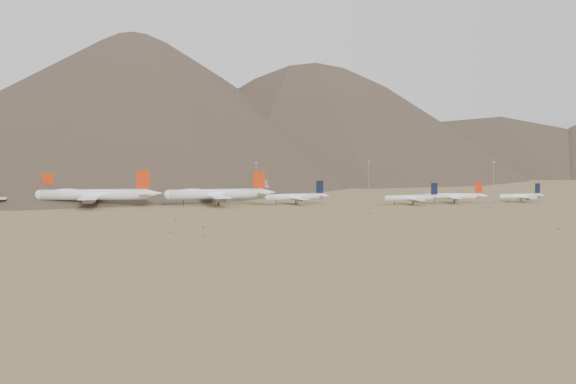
{
  "coord_description": "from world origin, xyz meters",
  "views": [
    {
      "loc": [
        -4.76,
        -423.05,
        33.86
      ],
      "look_at": [
        39.99,
        30.0,
        7.97
      ],
      "focal_mm": 45.0,
      "sensor_mm": 36.0,
      "label": 1
    }
  ],
  "objects": [
    {
      "name": "narrowbody_d",
      "position": [
        196.26,
        36.04,
        4.01
      ],
      "size": [
        36.28,
        26.95,
        12.36
      ],
      "rotation": [
        0.0,
        0.0,
        0.3
      ],
      "color": "white",
      "rests_on": "ground"
    },
    {
      "name": "narrowbody_b",
      "position": [
        118.6,
        20.78,
        4.4
      ],
      "size": [
        40.64,
        29.75,
        13.55
      ],
      "rotation": [
        0.0,
        0.0,
        0.19
      ],
      "color": "white",
      "rests_on": "ground"
    },
    {
      "name": "mast_west",
      "position": [
        -66.86,
        133.63,
        14.2
      ],
      "size": [
        2.0,
        0.6,
        25.7
      ],
      "color": "gray",
      "rests_on": "ground"
    },
    {
      "name": "mast_centre",
      "position": [
        24.26,
        112.51,
        14.2
      ],
      "size": [
        2.0,
        0.6,
        25.7
      ],
      "color": "gray",
      "rests_on": "ground"
    },
    {
      "name": "widebody_west",
      "position": [
        -135.44,
        36.1,
        6.93
      ],
      "size": [
        66.96,
        52.41,
        20.09
      ],
      "rotation": [
        0.0,
        0.0,
        0.19
      ],
      "color": "white",
      "rests_on": "ground"
    },
    {
      "name": "narrowbody_c",
      "position": [
        149.47,
        31.68,
        4.57
      ],
      "size": [
        42.57,
        30.82,
        14.07
      ],
      "rotation": [
        0.0,
        0.0,
        -0.11
      ],
      "color": "white",
      "rests_on": "ground"
    },
    {
      "name": "control_tower",
      "position": [
        30.0,
        120.0,
        5.32
      ],
      "size": [
        8.0,
        8.0,
        12.0
      ],
      "color": "gray",
      "rests_on": "ground"
    },
    {
      "name": "desert_scrub",
      "position": [
        21.41,
        -79.72,
        0.31
      ],
      "size": [
        442.01,
        153.24,
        0.94
      ],
      "color": "brown",
      "rests_on": "ground"
    },
    {
      "name": "narrowbody_a",
      "position": [
        45.79,
        31.25,
        4.83
      ],
      "size": [
        43.68,
        32.45,
        14.88
      ],
      "rotation": [
        0.0,
        0.0,
        0.3
      ],
      "color": "white",
      "rests_on": "ground"
    },
    {
      "name": "mast_east",
      "position": [
        117.12,
        148.3,
        14.2
      ],
      "size": [
        2.0,
        0.6,
        25.7
      ],
      "color": "gray",
      "rests_on": "ground"
    },
    {
      "name": "widebody_east",
      "position": [
        -4.74,
        26.74,
        7.28
      ],
      "size": [
        70.38,
        55.07,
        21.11
      ],
      "rotation": [
        0.0,
        0.0,
        0.19
      ],
      "color": "white",
      "rests_on": "ground"
    },
    {
      "name": "widebody_centre",
      "position": [
        -77.95,
        19.68,
        7.71
      ],
      "size": [
        75.33,
        57.96,
        22.36
      ],
      "rotation": [
        0.0,
        0.0,
        0.06
      ],
      "color": "white",
      "rests_on": "ground"
    },
    {
      "name": "ground",
      "position": [
        0.0,
        0.0,
        0.0
      ],
      "size": [
        3000.0,
        3000.0,
        0.0
      ],
      "primitive_type": "plane",
      "color": "olive",
      "rests_on": "ground"
    },
    {
      "name": "mast_far_east",
      "position": [
        209.02,
        117.57,
        14.2
      ],
      "size": [
        2.0,
        0.6,
        25.7
      ],
      "color": "gray",
      "rests_on": "ground"
    },
    {
      "name": "mountain_ridge",
      "position": [
        0.0,
        900.0,
        150.0
      ],
      "size": [
        4400.0,
        1000.0,
        300.0
      ],
      "color": "brown",
      "rests_on": "ground"
    }
  ]
}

